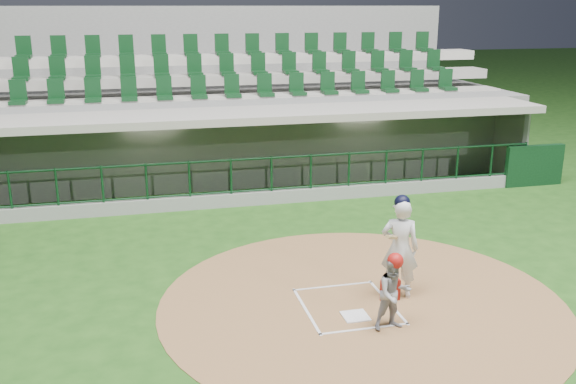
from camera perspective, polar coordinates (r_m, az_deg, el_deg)
name	(u,v)px	position (r m, az deg, el deg)	size (l,w,h in m)	color
ground	(342,299)	(11.71, 4.84, -9.50)	(120.00, 120.00, 0.00)	#1C4614
dirt_circle	(362,302)	(11.63, 6.58, -9.71)	(7.20, 7.20, 0.01)	brown
home_plate	(355,316)	(11.11, 6.00, -10.91)	(0.43, 0.43, 0.02)	white
batter_box_chalk	(348,306)	(11.44, 5.33, -10.05)	(1.55, 1.80, 0.01)	white
dugout_structure	(264,153)	(18.62, -2.19, 3.50)	(16.40, 3.70, 3.00)	slate
seating_deck	(240,120)	(21.47, -4.32, 6.44)	(17.00, 6.72, 5.15)	slate
batter	(400,247)	(11.58, 9.92, -4.80)	(0.93, 0.98, 1.91)	white
catcher	(394,292)	(10.55, 9.38, -8.76)	(0.64, 0.52, 1.31)	#96969B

